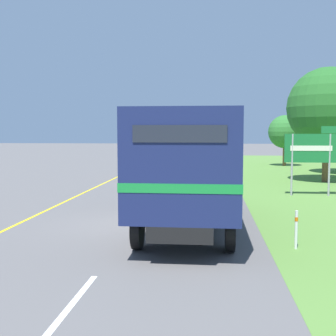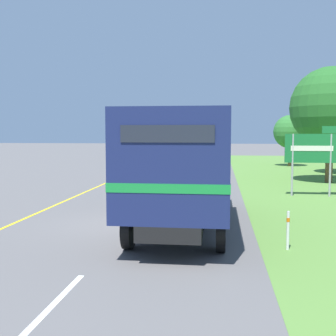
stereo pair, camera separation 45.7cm
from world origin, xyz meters
name	(u,v)px [view 2 (the right image)]	position (x,y,z in m)	size (l,w,h in m)	color
ground_plane	(131,224)	(0.00, 0.00, 0.00)	(200.00, 200.00, 0.00)	#5B5959
edge_line_yellow	(112,181)	(-3.70, 11.69, 0.00)	(0.12, 58.67, 0.01)	yellow
centre_dash_nearest	(56,301)	(0.00, -6.04, 0.00)	(0.12, 2.60, 0.01)	white
centre_dash_near	(135,221)	(0.00, 0.56, 0.00)	(0.12, 2.60, 0.01)	white
centre_dash_mid_a	(163,192)	(0.00, 7.16, 0.00)	(0.12, 2.60, 0.01)	white
centre_dash_mid_b	(177,178)	(0.00, 13.76, 0.00)	(0.12, 2.60, 0.01)	white
centre_dash_far	(185,169)	(0.00, 20.36, 0.00)	(0.12, 2.60, 0.01)	white
centre_dash_farthest	(191,163)	(0.00, 26.96, 0.00)	(0.12, 2.60, 0.01)	white
horse_trailer_truck	(183,164)	(1.63, -0.25, 1.91)	(2.62, 8.13, 3.38)	black
lead_car_white	(149,161)	(-1.78, 13.55, 1.04)	(1.80, 4.62, 2.08)	black
lead_car_silver_ahead	(213,152)	(1.95, 30.98, 0.91)	(1.80, 4.11, 1.77)	black
highway_sign	(313,150)	(6.80, 6.70, 2.06)	(2.34, 0.09, 3.14)	#9E9EA3
roadside_tree_near	(331,107)	(8.90, 12.28, 4.27)	(4.57, 4.57, 6.57)	brown
roadside_tree_far	(290,132)	(8.62, 24.34, 2.93)	(2.84, 2.84, 4.36)	brown
delineator_post	(288,229)	(4.36, -2.32, 0.51)	(0.08, 0.08, 0.95)	white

